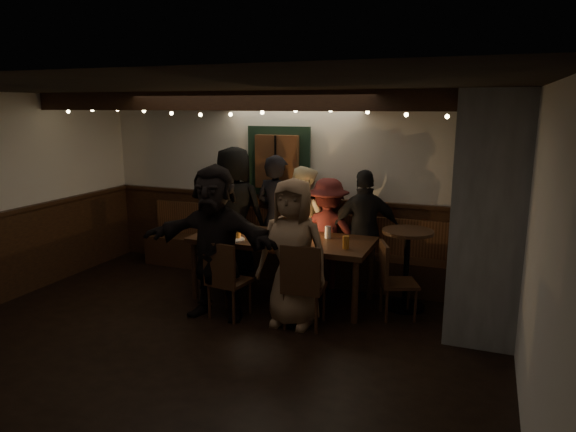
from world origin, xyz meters
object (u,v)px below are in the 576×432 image
at_px(chair_near_left, 225,276).
at_px(chair_end, 392,276).
at_px(high_top, 407,259).
at_px(chair_near_right, 303,282).
at_px(person_c, 303,224).
at_px(person_g, 293,253).
at_px(person_b, 277,217).
at_px(person_f, 215,242).
at_px(person_d, 328,233).
at_px(dining_table, 282,243).
at_px(person_a, 234,212).
at_px(person_e, 365,231).

bearing_deg(chair_near_left, chair_end, 22.94).
relative_size(chair_end, high_top, 0.92).
bearing_deg(high_top, chair_end, -107.29).
height_order(chair_near_right, person_c, person_c).
bearing_deg(person_g, person_b, 118.79).
relative_size(chair_near_right, person_f, 0.54).
distance_m(person_f, person_g, 0.92).
bearing_deg(person_g, person_d, 89.76).
bearing_deg(person_b, person_d, -175.18).
height_order(dining_table, chair_near_right, dining_table).
bearing_deg(person_a, person_e, 179.19).
xyz_separation_m(chair_near_left, person_f, (-0.14, 0.06, 0.37)).
distance_m(chair_end, person_a, 2.57).
xyz_separation_m(person_b, person_f, (-0.12, -1.55, 0.01)).
distance_m(dining_table, person_b, 0.88).
bearing_deg(person_c, person_a, 27.61).
bearing_deg(chair_near_right, person_a, 137.40).
bearing_deg(person_b, high_top, 178.52).
bearing_deg(high_top, person_d, 161.31).
height_order(chair_near_left, chair_near_right, chair_near_right).
bearing_deg(dining_table, person_b, 117.08).
bearing_deg(person_c, person_d, -174.23).
bearing_deg(chair_end, person_e, 122.17).
bearing_deg(person_a, person_c, -176.94).
relative_size(person_a, person_b, 1.06).
bearing_deg(person_b, person_c, -166.72).
bearing_deg(person_a, chair_end, 160.09).
distance_m(dining_table, person_e, 1.15).
distance_m(person_c, person_g, 1.49).
xyz_separation_m(dining_table, person_a, (-1.01, 0.67, 0.20)).
distance_m(high_top, person_e, 0.79).
relative_size(chair_end, person_d, 0.60).
relative_size(high_top, person_g, 0.59).
xyz_separation_m(dining_table, person_c, (0.01, 0.77, 0.07)).
relative_size(chair_near_left, chair_near_right, 0.95).
height_order(dining_table, person_g, person_g).
xyz_separation_m(chair_near_right, person_e, (0.34, 1.49, 0.26)).
relative_size(person_d, person_e, 0.92).
distance_m(dining_table, high_top, 1.55).
xyz_separation_m(chair_near_right, person_d, (-0.15, 1.42, 0.20)).
bearing_deg(high_top, person_c, 161.94).
distance_m(chair_near_right, person_g, 0.34).
bearing_deg(person_b, dining_table, 129.99).
bearing_deg(person_e, high_top, 120.19).
bearing_deg(person_g, person_e, 70.53).
height_order(dining_table, person_f, person_f).
height_order(chair_near_right, person_e, person_e).
bearing_deg(person_d, person_c, -22.31).
height_order(high_top, person_b, person_b).
bearing_deg(person_e, person_f, 22.91).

